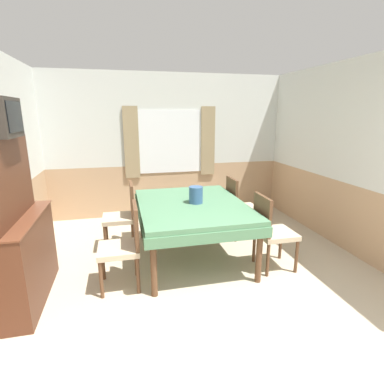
{
  "coord_description": "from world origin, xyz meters",
  "views": [
    {
      "loc": [
        -0.87,
        -1.29,
        1.89
      ],
      "look_at": [
        -0.0,
        2.34,
        0.91
      ],
      "focal_mm": 28.0,
      "sensor_mm": 36.0,
      "label": 1
    }
  ],
  "objects_px": {
    "chair_left_far": "(123,214)",
    "sideboard": "(14,237)",
    "chair_right_far": "(239,205)",
    "chair_left_near": "(125,243)",
    "chair_right_near": "(271,229)",
    "vase": "(196,195)",
    "dining_table": "(192,210)"
  },
  "relations": [
    {
      "from": "vase",
      "to": "chair_left_far",
      "type": "bearing_deg",
      "value": 151.1
    },
    {
      "from": "chair_left_near",
      "to": "chair_right_far",
      "type": "distance_m",
      "value": 2.04
    },
    {
      "from": "chair_left_far",
      "to": "sideboard",
      "type": "xyz_separation_m",
      "value": [
        -1.06,
        -1.06,
        0.19
      ]
    },
    {
      "from": "chair_left_near",
      "to": "chair_right_near",
      "type": "bearing_deg",
      "value": -90.0
    },
    {
      "from": "chair_right_far",
      "to": "chair_left_near",
      "type": "bearing_deg",
      "value": -59.58
    },
    {
      "from": "chair_right_near",
      "to": "chair_left_near",
      "type": "bearing_deg",
      "value": -90.0
    },
    {
      "from": "dining_table",
      "to": "chair_left_near",
      "type": "relative_size",
      "value": 1.88
    },
    {
      "from": "chair_right_near",
      "to": "chair_left_far",
      "type": "xyz_separation_m",
      "value": [
        -1.76,
        1.03,
        0.0
      ]
    },
    {
      "from": "sideboard",
      "to": "vase",
      "type": "distance_m",
      "value": 2.07
    },
    {
      "from": "chair_left_far",
      "to": "vase",
      "type": "bearing_deg",
      "value": -118.9
    },
    {
      "from": "chair_right_near",
      "to": "chair_left_far",
      "type": "distance_m",
      "value": 2.04
    },
    {
      "from": "chair_left_far",
      "to": "vase",
      "type": "height_order",
      "value": "vase"
    },
    {
      "from": "chair_left_near",
      "to": "chair_right_far",
      "type": "bearing_deg",
      "value": -59.58
    },
    {
      "from": "chair_right_far",
      "to": "chair_right_near",
      "type": "distance_m",
      "value": 1.03
    },
    {
      "from": "dining_table",
      "to": "vase",
      "type": "xyz_separation_m",
      "value": [
        0.05,
        0.0,
        0.21
      ]
    },
    {
      "from": "chair_left_near",
      "to": "sideboard",
      "type": "height_order",
      "value": "sideboard"
    },
    {
      "from": "chair_right_near",
      "to": "vase",
      "type": "xyz_separation_m",
      "value": [
        -0.82,
        0.52,
        0.35
      ]
    },
    {
      "from": "chair_left_far",
      "to": "sideboard",
      "type": "bearing_deg",
      "value": 134.86
    },
    {
      "from": "chair_left_near",
      "to": "vase",
      "type": "xyz_separation_m",
      "value": [
        0.93,
        0.52,
        0.35
      ]
    },
    {
      "from": "chair_right_far",
      "to": "vase",
      "type": "distance_m",
      "value": 1.03
    },
    {
      "from": "dining_table",
      "to": "chair_left_near",
      "type": "height_order",
      "value": "chair_left_near"
    },
    {
      "from": "sideboard",
      "to": "vase",
      "type": "bearing_deg",
      "value": 15.22
    },
    {
      "from": "chair_right_near",
      "to": "chair_left_far",
      "type": "bearing_deg",
      "value": -120.42
    },
    {
      "from": "chair_left_far",
      "to": "chair_left_near",
      "type": "bearing_deg",
      "value": -180.0
    },
    {
      "from": "vase",
      "to": "chair_left_near",
      "type": "bearing_deg",
      "value": -151.06
    },
    {
      "from": "chair_left_near",
      "to": "chair_right_near",
      "type": "xyz_separation_m",
      "value": [
        1.76,
        0.0,
        0.0
      ]
    },
    {
      "from": "dining_table",
      "to": "chair_left_far",
      "type": "xyz_separation_m",
      "value": [
        -0.88,
        0.52,
        -0.14
      ]
    },
    {
      "from": "chair_right_far",
      "to": "vase",
      "type": "bearing_deg",
      "value": -57.97
    },
    {
      "from": "chair_left_near",
      "to": "sideboard",
      "type": "distance_m",
      "value": 1.08
    },
    {
      "from": "chair_left_near",
      "to": "vase",
      "type": "height_order",
      "value": "vase"
    },
    {
      "from": "chair_left_near",
      "to": "vase",
      "type": "relative_size",
      "value": 4.36
    },
    {
      "from": "chair_right_near",
      "to": "dining_table",
      "type": "bearing_deg",
      "value": -120.42
    }
  ]
}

